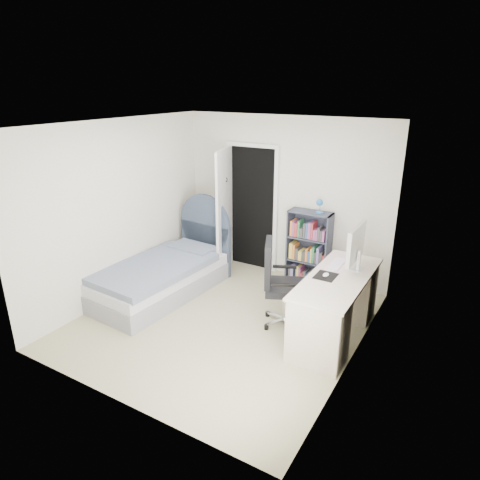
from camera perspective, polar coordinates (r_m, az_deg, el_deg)
The scene contains 8 objects.
room_shell at distance 5.20m, azimuth -2.50°, elevation 1.30°, with size 3.50×3.70×2.60m.
door at distance 6.87m, azimuth -0.77°, elevation 4.15°, with size 0.92×0.80×2.06m.
bed at distance 6.40m, azimuth -9.94°, elevation -4.48°, with size 1.13×2.17×1.30m.
nightstand at distance 7.33m, azimuth -4.37°, elevation 0.05°, with size 0.43×0.43×0.63m.
floor_lamp at distance 7.02m, azimuth -2.14°, elevation 1.10°, with size 0.22×0.22×1.56m.
bookcase at distance 6.59m, azimuth 9.10°, elevation -1.41°, with size 0.64×0.28×1.37m.
desk at distance 5.32m, azimuth 12.70°, elevation -8.30°, with size 0.66×1.64×1.35m.
office_chair at distance 5.38m, azimuth 5.18°, elevation -5.29°, with size 0.66×0.67×1.13m.
Camera 1 is at (2.68, -4.12, 2.93)m, focal length 32.00 mm.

